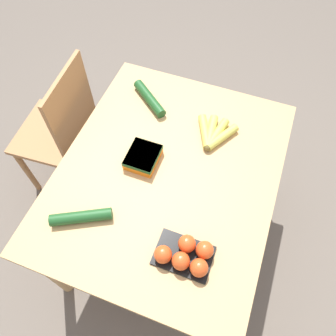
% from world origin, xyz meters
% --- Properties ---
extents(ground_plane, '(12.00, 12.00, 0.00)m').
position_xyz_m(ground_plane, '(0.00, 0.00, 0.00)').
color(ground_plane, '#665B51').
extents(dining_table, '(1.18, 0.97, 0.72)m').
position_xyz_m(dining_table, '(0.00, 0.00, 0.63)').
color(dining_table, tan).
rests_on(dining_table, ground_plane).
extents(chair, '(0.45, 0.43, 0.94)m').
position_xyz_m(chair, '(0.17, 0.71, 0.49)').
color(chair, '#A87547').
rests_on(chair, ground_plane).
extents(banana_bunch, '(0.21, 0.21, 0.04)m').
position_xyz_m(banana_bunch, '(0.26, -0.13, 0.74)').
color(banana_bunch, brown).
rests_on(banana_bunch, dining_table).
extents(tomato_pack, '(0.15, 0.22, 0.08)m').
position_xyz_m(tomato_pack, '(-0.34, -0.20, 0.76)').
color(tomato_pack, black).
rests_on(tomato_pack, dining_table).
extents(carrot_bag, '(0.16, 0.14, 0.05)m').
position_xyz_m(carrot_bag, '(0.02, 0.13, 0.75)').
color(carrot_bag, orange).
rests_on(carrot_bag, dining_table).
extents(cucumber_near, '(0.19, 0.23, 0.05)m').
position_xyz_m(cucumber_near, '(0.36, 0.24, 0.75)').
color(cucumber_near, '#1E5123').
rests_on(cucumber_near, dining_table).
extents(cucumber_far, '(0.16, 0.24, 0.05)m').
position_xyz_m(cucumber_far, '(-0.34, 0.25, 0.75)').
color(cucumber_far, '#1E5123').
rests_on(cucumber_far, dining_table).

